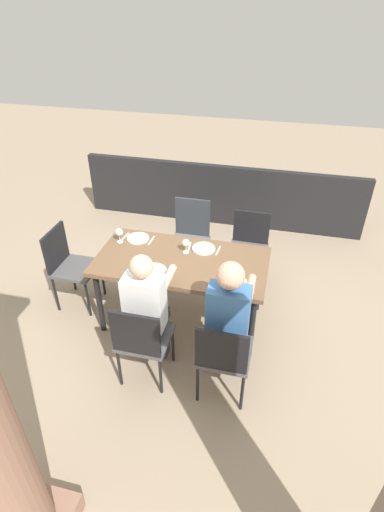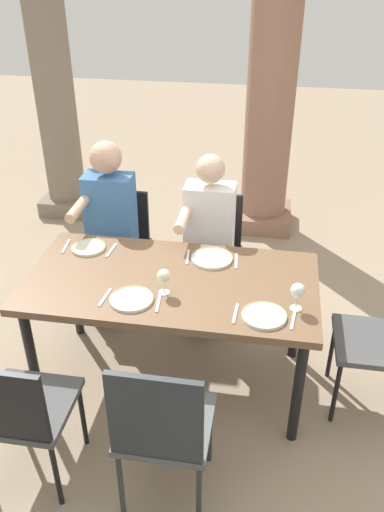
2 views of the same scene
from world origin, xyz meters
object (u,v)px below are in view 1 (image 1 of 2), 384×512
Objects in this scene: dining_table at (181,266)px; plate_3 at (138,238)px; chair_west_south at (249,244)px; diner_woman_green at (229,319)px; wine_glass_1 at (186,243)px; wine_glass_3 at (119,232)px; plate_2 at (153,271)px; chair_west_north at (223,354)px; plate_0 at (237,283)px; diner_man_white at (148,309)px; chair_head_east at (69,262)px; plate_1 at (204,248)px; chair_mid_south at (190,234)px; chair_mid_north at (142,338)px.

plate_3 is (0.55, -0.27, 0.08)m from dining_table.
diner_woman_green is (-0.00, 1.51, 0.20)m from chair_west_south.
wine_glass_1 is at bearing -54.39° from diner_woman_green.
wine_glass_1 is 0.72m from wine_glass_3.
wine_glass_1 is 0.46m from plate_2.
plate_0 is (-0.00, -0.59, 0.28)m from chair_west_north.
diner_man_white is at bearing 114.68° from plate_3.
diner_man_white reaches higher than plate_3.
dining_table is at bearing -48.58° from diner_woman_green.
diner_woman_green is at bearing 152.67° from plate_2.
plate_1 is at bearing -170.58° from chair_head_east.
chair_mid_north is at bearing 90.00° from chair_mid_south.
plate_1 is at bearing -50.12° from plate_0.
chair_west_south is at bearing -114.94° from diner_man_white.
diner_man_white reaches higher than wine_glass_1.
plate_0 is 1.37m from wine_glass_3.
plate_1 is 1.01× the size of plate_3.
diner_man_white is 0.82m from plate_0.
chair_head_east reaches higher than plate_3.
chair_mid_south reaches higher than chair_west_north.
plate_2 is (0.20, 0.26, 0.08)m from dining_table.
chair_mid_north is 5.65× the size of wine_glass_3.
chair_west_south is at bearing -89.89° from diner_woman_green.
plate_2 is at bearing -78.57° from diner_man_white.
wine_glass_1 is (0.57, -0.99, 0.38)m from chair_west_north.
plate_2 is (0.78, 1.11, 0.27)m from chair_west_south.
dining_table is 6.57× the size of plate_2.
plate_3 is (0.42, -1.12, 0.27)m from chair_mid_north.
chair_west_north reaches higher than plate_1.
plate_2 is at bearing 61.38° from wine_glass_1.
dining_table is 0.23m from wine_glass_1.
plate_2 is at bearing 140.21° from wine_glass_3.
plate_2 is (0.08, -0.60, 0.27)m from chair_mid_north.
chair_west_north is at bearing 124.34° from dining_table.
chair_head_east is (1.26, 0.00, -0.17)m from dining_table.
chair_west_south is at bearing -155.23° from chair_head_east.
diner_man_white is 0.84m from wine_glass_1.
plate_3 is (0.56, -0.13, -0.10)m from wine_glass_1.
dining_table is 0.62m from plate_3.
plate_3 is (1.13, -0.93, 0.07)m from diner_woman_green.
dining_table is 1.27m from chair_head_east.
chair_west_south is at bearing -152.09° from wine_glass_3.
chair_mid_south is (-0.00, -1.71, 0.03)m from chair_mid_north.
chair_west_north is 3.58× the size of plate_1.
diner_man_white is (0.70, -0.19, 0.17)m from chair_west_north.
plate_2 is (0.21, 0.39, -0.10)m from wine_glass_1.
chair_head_east is 1.33m from wine_glass_1.
diner_woman_green is 5.58× the size of plate_3.
diner_man_white is (-0.00, 1.52, 0.13)m from chair_mid_south.
chair_mid_north is 1.24m from wine_glass_3.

